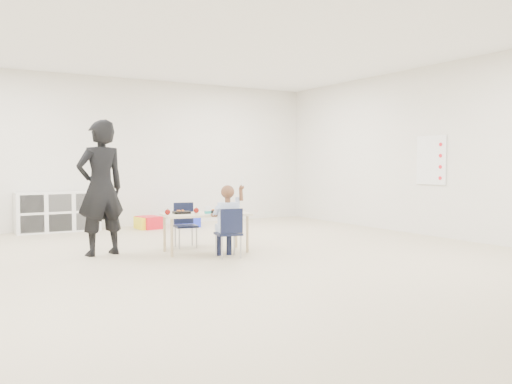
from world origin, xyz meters
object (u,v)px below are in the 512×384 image
chair_near (228,233)px  child (228,218)px  table (206,232)px  adult (101,188)px  cubby_shelf (58,212)px

chair_near → child: child is taller
table → adult: bearing=168.9°
child → cubby_shelf: (-1.36, 3.80, -0.15)m
chair_near → child: size_ratio=0.63×
table → chair_near: bearing=-73.5°
adult → table: bearing=148.3°
adult → chair_near: bearing=132.1°
chair_near → cubby_shelf: (-1.36, 3.80, 0.03)m
table → chair_near: size_ratio=1.94×
cubby_shelf → chair_near: bearing=-70.4°
table → child: size_ratio=1.23×
chair_near → cubby_shelf: cubby_shelf is taller
table → cubby_shelf: (-1.29, 3.28, 0.08)m
child → cubby_shelf: child is taller
cubby_shelf → adult: size_ratio=0.80×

